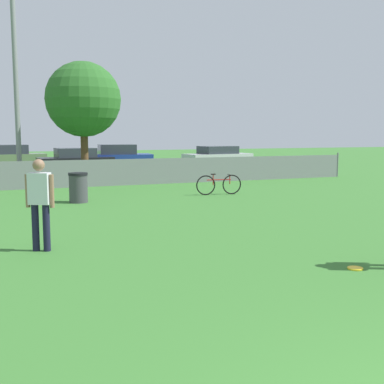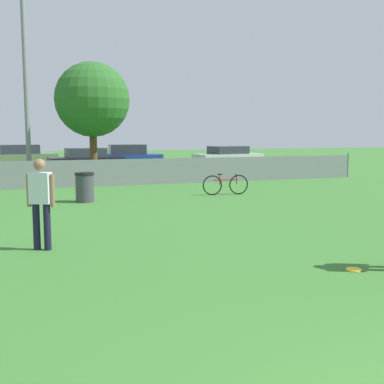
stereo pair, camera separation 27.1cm
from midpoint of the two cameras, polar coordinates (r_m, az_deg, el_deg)
name	(u,v)px [view 1 (the left image)]	position (r m, az deg, el deg)	size (l,w,h in m)	color
fence_backline	(81,174)	(19.95, -13.42, 2.14)	(25.55, 0.07, 1.21)	gray
light_pole	(15,62)	(21.46, -20.59, 14.27)	(0.90, 0.36, 8.59)	gray
tree_near_pole	(83,100)	(21.65, -13.13, 10.60)	(3.23, 3.23, 5.24)	brown
player_receiver_white	(40,198)	(9.23, -18.39, -0.72)	(0.49, 0.37, 1.69)	#191933
frisbee_disc	(355,268)	(8.15, 17.87, -8.60)	(0.25, 0.25, 0.03)	yellow
bicycle_sideline	(219,184)	(17.03, 2.76, 0.90)	(1.67, 0.44, 0.75)	black
trash_bin	(78,188)	(15.52, -13.81, 0.52)	(0.60, 0.60, 0.94)	#3F3F44
parked_car_olive	(7,158)	(31.47, -21.30, 3.82)	(4.59, 2.34, 1.48)	black
parked_car_dark	(76,161)	(27.29, -13.92, 3.59)	(4.09, 1.99, 1.37)	black
parked_car_blue	(117,158)	(28.59, -9.14, 4.00)	(4.12, 2.18, 1.53)	black
parked_car_silver	(218,157)	(31.58, 2.82, 4.21)	(4.63, 2.39, 1.35)	black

